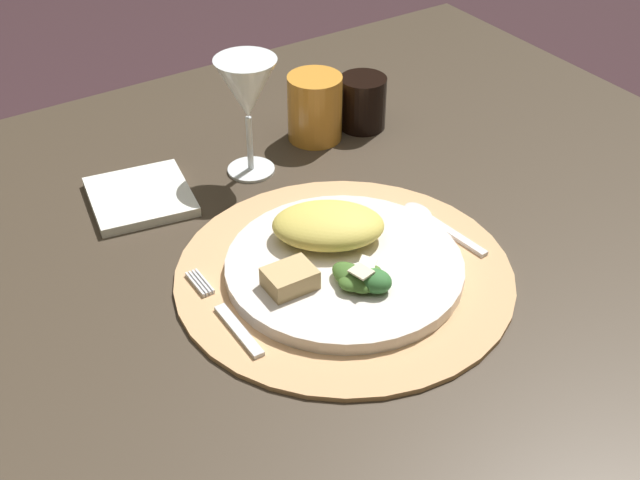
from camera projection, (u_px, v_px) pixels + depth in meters
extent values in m
cube|color=#3F3428|center=(288.00, 265.00, 1.00)|extent=(1.32, 1.02, 0.03)
cylinder|color=#3D322B|center=(426.00, 199.00, 1.75)|extent=(0.08, 0.08, 0.69)
cylinder|color=tan|center=(344.00, 274.00, 0.96)|extent=(0.38, 0.38, 0.01)
cylinder|color=silver|center=(344.00, 267.00, 0.95)|extent=(0.27, 0.27, 0.02)
ellipsoid|color=#D7C255|center=(328.00, 225.00, 0.97)|extent=(0.16, 0.14, 0.04)
ellipsoid|color=#49752E|center=(361.00, 278.00, 0.91)|extent=(0.05, 0.04, 0.02)
ellipsoid|color=#326B32|center=(375.00, 281.00, 0.90)|extent=(0.04, 0.05, 0.02)
ellipsoid|color=#3F6728|center=(353.00, 277.00, 0.91)|extent=(0.04, 0.06, 0.02)
cube|color=beige|center=(367.00, 265.00, 0.91)|extent=(0.03, 0.03, 0.01)
cube|color=beige|center=(361.00, 272.00, 0.89)|extent=(0.02, 0.03, 0.01)
cube|color=tan|center=(290.00, 278.00, 0.90)|extent=(0.05, 0.04, 0.02)
cube|color=silver|center=(239.00, 330.00, 0.87)|extent=(0.01, 0.09, 0.00)
cube|color=silver|center=(196.00, 286.00, 0.93)|extent=(0.00, 0.05, 0.00)
cube|color=silver|center=(199.00, 284.00, 0.93)|extent=(0.00, 0.05, 0.00)
cube|color=silver|center=(202.00, 283.00, 0.94)|extent=(0.00, 0.05, 0.00)
cube|color=silver|center=(205.00, 282.00, 0.94)|extent=(0.00, 0.05, 0.00)
cube|color=silver|center=(455.00, 236.00, 1.01)|extent=(0.02, 0.10, 0.00)
ellipsoid|color=silver|center=(418.00, 211.00, 1.05)|extent=(0.03, 0.04, 0.01)
cube|color=white|center=(140.00, 197.00, 1.08)|extent=(0.14, 0.15, 0.01)
cylinder|color=silver|center=(251.00, 170.00, 1.14)|extent=(0.06, 0.06, 0.00)
cylinder|color=silver|center=(250.00, 143.00, 1.11)|extent=(0.01, 0.01, 0.08)
cone|color=silver|center=(247.00, 89.00, 1.07)|extent=(0.08, 0.08, 0.08)
cylinder|color=orange|center=(315.00, 108.00, 1.18)|extent=(0.08, 0.08, 0.09)
cylinder|color=black|center=(363.00, 102.00, 1.21)|extent=(0.07, 0.07, 0.08)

